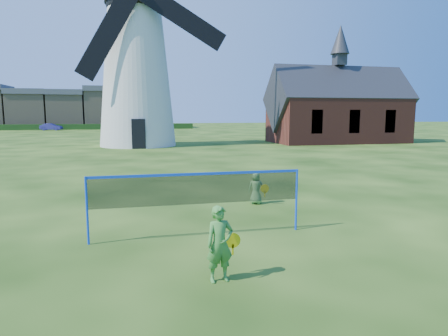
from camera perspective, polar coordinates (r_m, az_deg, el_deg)
name	(u,v)px	position (r m, az deg, el deg)	size (l,w,h in m)	color
ground	(221,229)	(10.03, -0.48, -8.95)	(220.00, 220.00, 0.00)	black
windmill	(136,66)	(36.49, -12.77, 14.45)	(15.23, 6.78, 20.70)	silver
chapel	(338,110)	(41.35, 16.33, 8.17)	(13.71, 6.65, 11.59)	maroon
badminton_net	(198,190)	(9.18, -3.86, -3.22)	(5.05, 0.05, 1.55)	blue
player_girl	(220,244)	(6.88, -0.61, -11.09)	(0.69, 0.39, 1.35)	#408836
player_boy	(256,188)	(12.66, 4.75, -2.95)	(0.66, 0.50, 1.05)	#63A14D
terraced_houses	(15,108)	(84.29, -28.38, 7.75)	(55.51, 8.40, 8.11)	gray
hedge	(19,127)	(77.99, -27.90, 5.31)	(62.00, 0.80, 1.00)	#193814
car_right	(51,127)	(74.09, -24.02, 5.53)	(1.26, 3.61, 1.19)	navy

